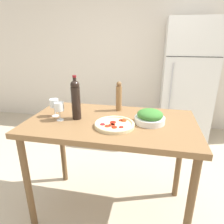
{
  "coord_description": "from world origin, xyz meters",
  "views": [
    {
      "loc": [
        0.31,
        -1.48,
        1.58
      ],
      "look_at": [
        0.0,
        0.04,
        1.0
      ],
      "focal_mm": 32.0,
      "sensor_mm": 36.0,
      "label": 1
    }
  ],
  "objects_px": {
    "homemade_pizza": "(114,124)",
    "pepper_mill": "(119,97)",
    "salad_bowl": "(150,117)",
    "refrigerator": "(187,82)",
    "wine_glass_near": "(59,107)",
    "wine_glass_far": "(54,104)",
    "wine_bottle": "(76,99)"
  },
  "relations": [
    {
      "from": "wine_glass_far",
      "to": "salad_bowl",
      "type": "xyz_separation_m",
      "value": [
        0.8,
        0.02,
        -0.06
      ]
    },
    {
      "from": "refrigerator",
      "to": "wine_glass_near",
      "type": "height_order",
      "value": "refrigerator"
    },
    {
      "from": "salad_bowl",
      "to": "homemade_pizza",
      "type": "distance_m",
      "value": 0.29
    },
    {
      "from": "wine_glass_near",
      "to": "salad_bowl",
      "type": "distance_m",
      "value": 0.73
    },
    {
      "from": "wine_glass_near",
      "to": "wine_glass_far",
      "type": "relative_size",
      "value": 1.0
    },
    {
      "from": "wine_bottle",
      "to": "wine_glass_near",
      "type": "bearing_deg",
      "value": -154.18
    },
    {
      "from": "pepper_mill",
      "to": "salad_bowl",
      "type": "distance_m",
      "value": 0.39
    },
    {
      "from": "wine_glass_near",
      "to": "homemade_pizza",
      "type": "xyz_separation_m",
      "value": [
        0.46,
        -0.03,
        -0.1
      ]
    },
    {
      "from": "wine_bottle",
      "to": "homemade_pizza",
      "type": "relative_size",
      "value": 1.18
    },
    {
      "from": "wine_glass_near",
      "to": "wine_glass_far",
      "type": "xyz_separation_m",
      "value": [
        -0.08,
        0.08,
        0.0
      ]
    },
    {
      "from": "pepper_mill",
      "to": "salad_bowl",
      "type": "xyz_separation_m",
      "value": [
        0.29,
        -0.24,
        -0.08
      ]
    },
    {
      "from": "wine_glass_far",
      "to": "pepper_mill",
      "type": "xyz_separation_m",
      "value": [
        0.51,
        0.26,
        0.02
      ]
    },
    {
      "from": "homemade_pizza",
      "to": "wine_glass_far",
      "type": "bearing_deg",
      "value": 168.85
    },
    {
      "from": "refrigerator",
      "to": "wine_glass_far",
      "type": "xyz_separation_m",
      "value": [
        -1.34,
        -1.85,
        0.12
      ]
    },
    {
      "from": "refrigerator",
      "to": "wine_bottle",
      "type": "distance_m",
      "value": 2.2
    },
    {
      "from": "refrigerator",
      "to": "salad_bowl",
      "type": "relative_size",
      "value": 7.76
    },
    {
      "from": "wine_bottle",
      "to": "pepper_mill",
      "type": "bearing_deg",
      "value": 41.8
    },
    {
      "from": "wine_bottle",
      "to": "homemade_pizza",
      "type": "bearing_deg",
      "value": -14.88
    },
    {
      "from": "refrigerator",
      "to": "homemade_pizza",
      "type": "height_order",
      "value": "refrigerator"
    },
    {
      "from": "wine_bottle",
      "to": "wine_glass_far",
      "type": "distance_m",
      "value": 0.21
    },
    {
      "from": "refrigerator",
      "to": "wine_glass_near",
      "type": "distance_m",
      "value": 2.31
    },
    {
      "from": "wine_bottle",
      "to": "wine_glass_far",
      "type": "xyz_separation_m",
      "value": [
        -0.2,
        0.02,
        -0.06
      ]
    },
    {
      "from": "refrigerator",
      "to": "homemade_pizza",
      "type": "distance_m",
      "value": 2.12
    },
    {
      "from": "refrigerator",
      "to": "wine_bottle",
      "type": "relative_size",
      "value": 5.13
    },
    {
      "from": "wine_glass_near",
      "to": "salad_bowl",
      "type": "relative_size",
      "value": 0.64
    },
    {
      "from": "homemade_pizza",
      "to": "salad_bowl",
      "type": "bearing_deg",
      "value": 25.52
    },
    {
      "from": "pepper_mill",
      "to": "salad_bowl",
      "type": "height_order",
      "value": "pepper_mill"
    },
    {
      "from": "homemade_pizza",
      "to": "pepper_mill",
      "type": "bearing_deg",
      "value": 94.74
    },
    {
      "from": "wine_bottle",
      "to": "homemade_pizza",
      "type": "height_order",
      "value": "wine_bottle"
    },
    {
      "from": "salad_bowl",
      "to": "refrigerator",
      "type": "bearing_deg",
      "value": 73.76
    },
    {
      "from": "refrigerator",
      "to": "wine_glass_near",
      "type": "bearing_deg",
      "value": -123.05
    },
    {
      "from": "homemade_pizza",
      "to": "wine_glass_near",
      "type": "bearing_deg",
      "value": 176.24
    }
  ]
}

